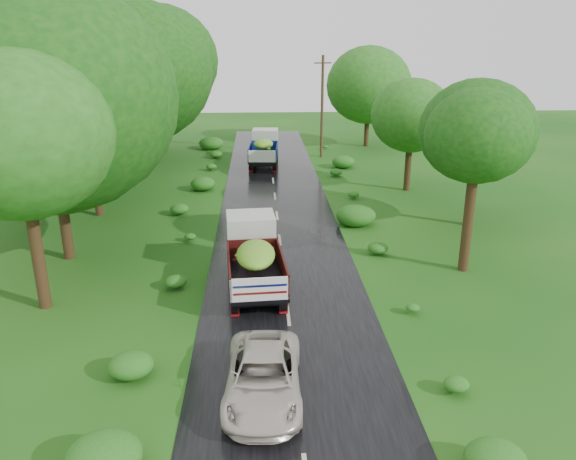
{
  "coord_description": "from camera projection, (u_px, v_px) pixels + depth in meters",
  "views": [
    {
      "loc": [
        -0.98,
        -14.42,
        9.86
      ],
      "look_at": [
        0.24,
        8.7,
        1.7
      ],
      "focal_mm": 35.0,
      "sensor_mm": 36.0,
      "label": 1
    }
  ],
  "objects": [
    {
      "name": "utility_pole",
      "position": [
        322.0,
        106.0,
        45.67
      ],
      "size": [
        1.41,
        0.47,
        8.2
      ],
      "rotation": [
        0.0,
        0.0,
        0.26
      ],
      "color": "#382616",
      "rests_on": "ground"
    },
    {
      "name": "road_lines",
      "position": [
        286.0,
        292.0,
        22.55
      ],
      "size": [
        0.12,
        69.6,
        0.0
      ],
      "color": "#BFB78C",
      "rests_on": "road"
    },
    {
      "name": "truck_far",
      "position": [
        264.0,
        147.0,
        44.0
      ],
      "size": [
        2.46,
        6.03,
        2.49
      ],
      "rotation": [
        0.0,
        0.0,
        -0.06
      ],
      "color": "black",
      "rests_on": "ground"
    },
    {
      "name": "road",
      "position": [
        287.0,
        303.0,
        21.61
      ],
      "size": [
        6.5,
        80.0,
        0.02
      ],
      "primitive_type": "cube",
      "color": "black",
      "rests_on": "ground"
    },
    {
      "name": "car",
      "position": [
        263.0,
        377.0,
        15.86
      ],
      "size": [
        2.32,
        4.71,
        1.29
      ],
      "primitive_type": "imported",
      "rotation": [
        0.0,
        0.0,
        -0.04
      ],
      "color": "beige",
      "rests_on": "road"
    },
    {
      "name": "shrubs",
      "position": [
        278.0,
        221.0,
        29.98
      ],
      "size": [
        11.9,
        44.0,
        0.7
      ],
      "color": "#275C15",
      "rests_on": "ground"
    },
    {
      "name": "ground",
      "position": [
        295.0,
        379.0,
        16.91
      ],
      "size": [
        120.0,
        120.0,
        0.0
      ],
      "primitive_type": "plane",
      "color": "#10490F",
      "rests_on": "ground"
    },
    {
      "name": "trees_right",
      "position": [
        410.0,
        107.0,
        36.99
      ],
      "size": [
        5.56,
        31.96,
        7.23
      ],
      "color": "black",
      "rests_on": "ground"
    },
    {
      "name": "trees_left",
      "position": [
        109.0,
        85.0,
        35.18
      ],
      "size": [
        6.67,
        34.92,
        9.65
      ],
      "color": "black",
      "rests_on": "ground"
    },
    {
      "name": "truck_near",
      "position": [
        254.0,
        253.0,
        22.74
      ],
      "size": [
        2.51,
        6.06,
        2.49
      ],
      "rotation": [
        0.0,
        0.0,
        0.07
      ],
      "color": "black",
      "rests_on": "ground"
    }
  ]
}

